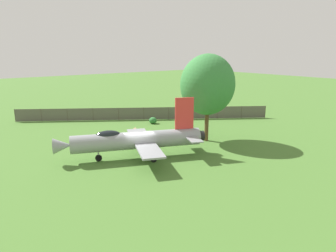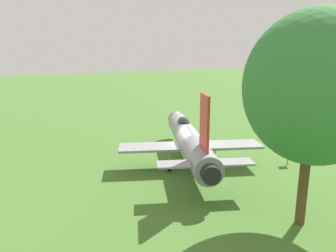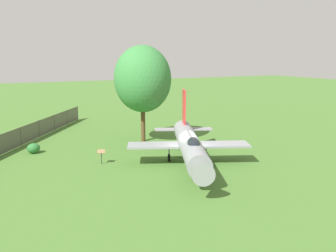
{
  "view_description": "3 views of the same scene",
  "coord_description": "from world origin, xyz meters",
  "px_view_note": "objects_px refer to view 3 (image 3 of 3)",
  "views": [
    {
      "loc": [
        -14.45,
        -23.34,
        9.75
      ],
      "look_at": [
        3.63,
        0.07,
        2.5
      ],
      "focal_mm": 33.03,
      "sensor_mm": 36.0,
      "label": 1
    },
    {
      "loc": [
        17.56,
        -11.45,
        7.65
      ],
      "look_at": [
        -0.58,
        -1.36,
        2.78
      ],
      "focal_mm": 33.7,
      "sensor_mm": 36.0,
      "label": 2
    },
    {
      "loc": [
        -23.32,
        13.21,
        8.38
      ],
      "look_at": [
        3.63,
        0.07,
        2.5
      ],
      "focal_mm": 38.14,
      "sensor_mm": 36.0,
      "label": 3
    }
  ],
  "objects_px": {
    "display_jet": "(190,145)",
    "info_plaque": "(101,153)",
    "shade_tree": "(142,79)",
    "shrub_near_fence": "(34,148)"
  },
  "relations": [
    {
      "from": "display_jet",
      "to": "info_plaque",
      "type": "distance_m",
      "value": 7.03
    },
    {
      "from": "display_jet",
      "to": "shrub_near_fence",
      "type": "xyz_separation_m",
      "value": [
        9.42,
        10.41,
        -1.31
      ]
    },
    {
      "from": "display_jet",
      "to": "shade_tree",
      "type": "xyz_separation_m",
      "value": [
        9.4,
        0.04,
        4.44
      ]
    },
    {
      "from": "shade_tree",
      "to": "shrub_near_fence",
      "type": "bearing_deg",
      "value": 89.86
    },
    {
      "from": "display_jet",
      "to": "info_plaque",
      "type": "xyz_separation_m",
      "value": [
        3.69,
        5.91,
        -0.9
      ]
    },
    {
      "from": "display_jet",
      "to": "shade_tree",
      "type": "bearing_deg",
      "value": -156.78
    },
    {
      "from": "shade_tree",
      "to": "info_plaque",
      "type": "xyz_separation_m",
      "value": [
        -5.7,
        5.87,
        -5.34
      ]
    },
    {
      "from": "display_jet",
      "to": "info_plaque",
      "type": "bearing_deg",
      "value": -99.02
    },
    {
      "from": "info_plaque",
      "to": "shade_tree",
      "type": "bearing_deg",
      "value": -45.85
    },
    {
      "from": "shrub_near_fence",
      "to": "shade_tree",
      "type": "bearing_deg",
      "value": -90.14
    }
  ]
}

